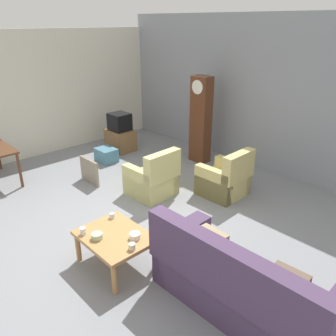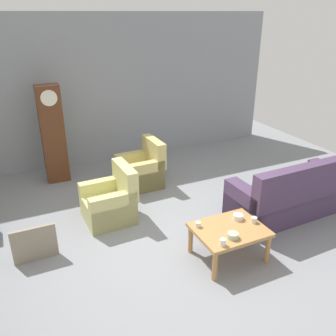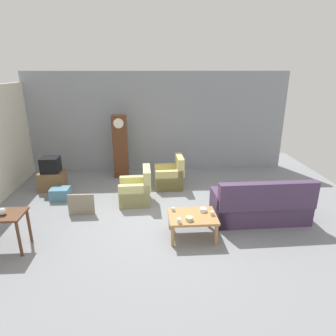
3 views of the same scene
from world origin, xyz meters
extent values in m
plane|color=gray|center=(0.00, 0.00, 0.00)|extent=(10.40, 10.40, 0.00)
cube|color=gray|center=(0.00, 3.60, 1.60)|extent=(8.40, 0.16, 3.20)
cube|color=#4C3856|center=(2.13, -0.16, 0.22)|extent=(2.12, 0.89, 0.44)
cube|color=#4C3856|center=(2.14, -0.52, 0.74)|extent=(2.10, 0.25, 0.60)
cube|color=#4C3856|center=(3.06, -0.14, 0.34)|extent=(0.26, 0.85, 0.68)
cube|color=#4C3856|center=(1.20, -0.18, 0.34)|extent=(0.26, 0.85, 0.68)
cube|color=brown|center=(2.61, -0.10, 0.62)|extent=(0.37, 0.14, 0.36)
cube|color=#9E8966|center=(1.65, -0.12, 0.62)|extent=(0.36, 0.13, 0.36)
cube|color=#CCC67A|center=(-0.72, 0.93, 0.20)|extent=(0.78, 0.78, 0.40)
cube|color=#CCC67A|center=(-0.40, 0.94, 0.66)|extent=(0.20, 0.76, 0.52)
cube|color=#CCC67A|center=(-0.72, 1.23, 0.30)|extent=(0.76, 0.18, 0.60)
cube|color=#CCC67A|center=(-0.71, 0.63, 0.30)|extent=(0.76, 0.18, 0.60)
cube|color=tan|center=(0.22, 1.91, 0.20)|extent=(0.78, 0.78, 0.40)
cube|color=tan|center=(0.53, 1.91, 0.66)|extent=(0.20, 0.76, 0.52)
cube|color=tan|center=(0.21, 2.21, 0.30)|extent=(0.76, 0.18, 0.60)
cube|color=tan|center=(0.22, 1.61, 0.30)|extent=(0.76, 0.18, 0.60)
cube|color=#B27F47|center=(0.52, -0.75, 0.45)|extent=(0.96, 0.76, 0.05)
cylinder|color=#B27F47|center=(0.10, -1.07, 0.21)|extent=(0.07, 0.07, 0.42)
cylinder|color=#B27F47|center=(0.95, -1.07, 0.21)|extent=(0.07, 0.07, 0.42)
cylinder|color=#B27F47|center=(0.10, -0.42, 0.21)|extent=(0.07, 0.07, 0.42)
cylinder|color=#B27F47|center=(0.95, -0.42, 0.21)|extent=(0.07, 0.07, 0.42)
cylinder|color=#56331E|center=(-2.69, -1.21, 0.35)|extent=(0.06, 0.06, 0.71)
cylinder|color=#56331E|center=(-2.69, -0.74, 0.35)|extent=(0.06, 0.06, 0.71)
cube|color=#562D19|center=(-1.21, 2.85, 0.98)|extent=(0.44, 0.28, 1.95)
cylinder|color=silver|center=(-1.21, 2.70, 1.73)|extent=(0.30, 0.02, 0.30)
cube|color=brown|center=(-3.06, 1.93, 0.26)|extent=(0.68, 0.52, 0.53)
cube|color=black|center=(-3.06, 1.93, 0.74)|extent=(0.48, 0.44, 0.42)
cube|color=gray|center=(-1.93, 0.34, 0.26)|extent=(0.60, 0.05, 0.51)
cube|color=teal|center=(-2.67, 1.23, 0.16)|extent=(0.48, 0.38, 0.31)
sphere|color=silver|center=(-3.00, -1.01, 0.81)|extent=(0.13, 0.13, 0.13)
cylinder|color=white|center=(0.22, -1.04, 0.52)|extent=(0.08, 0.08, 0.09)
cylinder|color=silver|center=(0.15, -0.53, 0.51)|extent=(0.07, 0.07, 0.07)
cylinder|color=beige|center=(0.91, -0.77, 0.51)|extent=(0.09, 0.09, 0.08)
cylinder|color=white|center=(0.76, -0.60, 0.51)|extent=(0.15, 0.15, 0.07)
cylinder|color=#B2C69E|center=(0.43, -0.96, 0.51)|extent=(0.15, 0.15, 0.07)
camera|label=1|loc=(3.70, -2.79, 3.04)|focal=36.36mm
camera|label=2|loc=(-2.00, -4.12, 3.19)|focal=38.05mm
camera|label=3|loc=(-0.31, -5.90, 3.26)|focal=31.04mm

